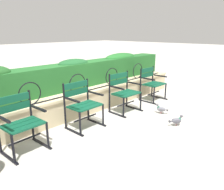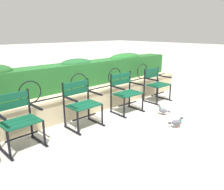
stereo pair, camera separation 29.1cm
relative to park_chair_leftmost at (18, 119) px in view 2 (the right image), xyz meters
name	(u,v)px [view 2 (the right image)]	position (x,y,z in m)	size (l,w,h in m)	color
ground_plane	(114,121)	(1.78, -0.30, -0.47)	(60.00, 60.00, 0.00)	#BCB7AD
stone_wall	(89,100)	(1.78, 0.53, -0.20)	(6.20, 0.41, 0.52)	#C6B289
iron_arch_fence	(81,84)	(1.51, 0.46, 0.23)	(5.69, 0.02, 0.42)	black
hedge_row	(78,73)	(1.80, 0.96, 0.37)	(6.08, 0.50, 0.69)	#236028
park_chair_leftmost	(18,119)	(0.00, 0.00, 0.00)	(0.61, 0.55, 0.87)	#0F4C33
park_chair_centre_left	(82,103)	(1.19, -0.01, 0.00)	(0.62, 0.53, 0.88)	#0F4C33
park_chair_centre_right	(126,91)	(2.38, -0.03, 0.01)	(0.64, 0.55, 0.89)	#0F4C33
park_chair_rightmost	(156,83)	(3.57, 0.00, 0.00)	(0.60, 0.53, 0.86)	#0F4C33
pigeon_near_chairs	(177,122)	(2.44, -1.32, -0.35)	(0.25, 0.22, 0.22)	#5B5B66
pigeon_far_side	(163,110)	(2.82, -0.76, -0.35)	(0.17, 0.28, 0.22)	slate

